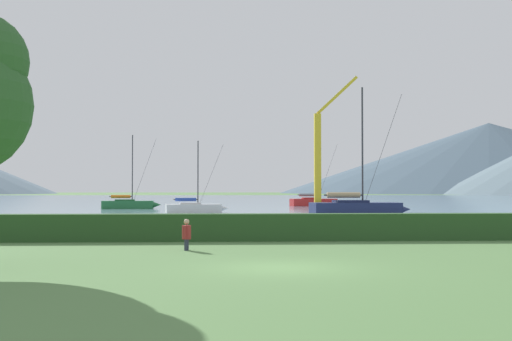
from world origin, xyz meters
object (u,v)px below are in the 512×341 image
Objects in this scene: sailboat_slip_5 at (129,204)px; sailboat_slip_2 at (357,208)px; sailboat_slip_0 at (194,208)px; dock_crane at (319,167)px; person_seated_viewer at (187,233)px; sailboat_slip_4 at (314,202)px.

sailboat_slip_2 is at bearing -49.26° from sailboat_slip_5.
sailboat_slip_0 is 20.60m from dock_crane.
sailboat_slip_0 is 0.65× the size of sailboat_slip_2.
sailboat_slip_0 is at bearing -61.74° from sailboat_slip_5.
person_seated_viewer is at bearing -118.71° from sailboat_slip_2.
person_seated_viewer is (-15.20, -70.65, 0.04)m from sailboat_slip_4.
sailboat_slip_5 is (-23.63, 25.48, -0.15)m from sailboat_slip_2.
sailboat_slip_0 is at bearing -138.78° from dock_crane.
sailboat_slip_4 is 72.26m from person_seated_viewer.
sailboat_slip_2 reaches higher than sailboat_slip_4.
sailboat_slip_4 reaches higher than person_seated_viewer.
sailboat_slip_5 is 0.55× the size of dock_crane.
dock_crane reaches higher than sailboat_slip_4.
sailboat_slip_0 is 18.25m from sailboat_slip_2.
sailboat_slip_5 is 58.74m from person_seated_viewer.
sailboat_slip_2 is at bearing -90.48° from dock_crane.
sailboat_slip_2 is at bearing -45.13° from sailboat_slip_0.
person_seated_viewer is 58.00m from dock_crane.
sailboat_slip_2 is 1.22× the size of sailboat_slip_4.
sailboat_slip_2 is 38.29m from sailboat_slip_4.
person_seated_viewer is 0.07× the size of dock_crane.
person_seated_viewer is (10.06, -57.87, 0.08)m from sailboat_slip_5.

